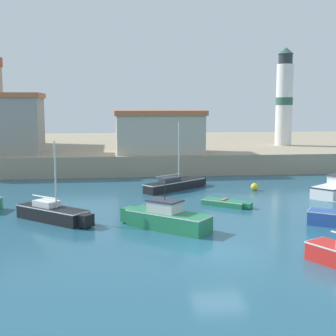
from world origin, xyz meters
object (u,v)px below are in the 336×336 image
at_px(motorboat_green_3, 166,218).
at_px(harbor_shed_near_wharf, 1,123).
at_px(mooring_buoy, 255,187).
at_px(sailboat_black_4, 53,213).
at_px(sailboat_black_7, 175,184).
at_px(dinghy_green_8, 226,203).
at_px(harbor_shed_far_end, 159,132).
at_px(lighthouse, 284,99).

height_order(motorboat_green_3, harbor_shed_near_wharf, harbor_shed_near_wharf).
relative_size(mooring_buoy, harbor_shed_near_wharf, 0.07).
distance_m(sailboat_black_4, harbor_shed_near_wharf, 23.23).
bearing_deg(mooring_buoy, sailboat_black_7, 170.15).
relative_size(sailboat_black_4, dinghy_green_8, 1.51).
distance_m(sailboat_black_4, harbor_shed_far_end, 21.89).
relative_size(lighthouse, harbor_shed_near_wharf, 1.40).
distance_m(sailboat_black_4, sailboat_black_7, 12.86).
xyz_separation_m(lighthouse, harbor_shed_far_end, (-16.00, -7.31, -3.49)).
bearing_deg(lighthouse, motorboat_green_3, -121.17).
relative_size(sailboat_black_4, sailboat_black_7, 0.85).
bearing_deg(lighthouse, harbor_shed_near_wharf, -169.91).
height_order(dinghy_green_8, mooring_buoy, mooring_buoy).
height_order(dinghy_green_8, harbor_shed_near_wharf, harbor_shed_near_wharf).
distance_m(sailboat_black_7, harbor_shed_near_wharf, 20.70).
xyz_separation_m(harbor_shed_near_wharf, harbor_shed_far_end, (16.00, -1.61, -0.88)).
distance_m(mooring_buoy, lighthouse, 22.27).
xyz_separation_m(mooring_buoy, lighthouse, (9.42, 18.77, 7.40)).
xyz_separation_m(sailboat_black_7, harbor_shed_far_end, (-0.24, 10.36, 3.75)).
xyz_separation_m(sailboat_black_4, harbor_shed_near_wharf, (-7.58, 21.47, 4.59)).
bearing_deg(sailboat_black_7, sailboat_black_4, -132.35).
bearing_deg(lighthouse, harbor_shed_far_end, -155.46).
bearing_deg(harbor_shed_far_end, motorboat_green_3, -95.04).
bearing_deg(harbor_shed_near_wharf, sailboat_black_7, -36.40).
relative_size(motorboat_green_3, lighthouse, 0.42).
distance_m(lighthouse, harbor_shed_far_end, 17.93).
xyz_separation_m(mooring_buoy, harbor_shed_far_end, (-6.58, 11.46, 3.91)).
bearing_deg(motorboat_green_3, dinghy_green_8, 48.72).
xyz_separation_m(motorboat_green_3, harbor_shed_far_end, (1.98, 22.41, 3.59)).
relative_size(sailboat_black_7, harbor_shed_near_wharf, 0.69).
relative_size(harbor_shed_near_wharf, harbor_shed_far_end, 0.92).
height_order(motorboat_green_3, harbor_shed_far_end, harbor_shed_far_end).
bearing_deg(sailboat_black_7, lighthouse, 48.27).
height_order(sailboat_black_4, harbor_shed_far_end, harbor_shed_far_end).
bearing_deg(dinghy_green_8, sailboat_black_7, 111.34).
height_order(sailboat_black_7, harbor_shed_near_wharf, harbor_shed_near_wharf).
xyz_separation_m(sailboat_black_4, harbor_shed_far_end, (8.42, 19.86, 3.71)).
bearing_deg(lighthouse, sailboat_black_4, -131.95).
bearing_deg(harbor_shed_far_end, dinghy_green_8, -80.58).
xyz_separation_m(sailboat_black_7, mooring_buoy, (6.34, -1.10, -0.16)).
bearing_deg(dinghy_green_8, mooring_buoy, 55.53).
bearing_deg(harbor_shed_near_wharf, harbor_shed_far_end, -5.75).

